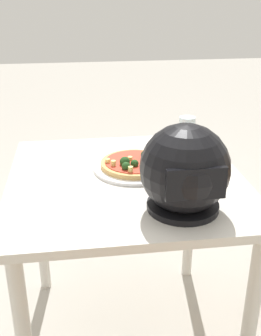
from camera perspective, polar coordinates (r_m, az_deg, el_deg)
The scene contains 6 objects.
ground_plane at distance 1.97m, azimuth -0.50°, elevation -21.78°, with size 14.00×14.00×0.00m, color #B2ADA3.
dining_table at distance 1.57m, azimuth -0.58°, elevation -4.89°, with size 0.85×0.87×0.76m.
pizza_plate at distance 1.59m, azimuth 0.58°, elevation 0.08°, with size 0.31×0.31×0.01m, color white.
pizza at distance 1.57m, azimuth 0.52°, elevation 0.65°, with size 0.26×0.26×0.05m.
motorcycle_helmet at distance 1.26m, azimuth 7.46°, elevation -0.31°, with size 0.28×0.28×0.28m.
drinking_glass at distance 1.82m, azimuth 7.73°, elevation 5.00°, with size 0.07×0.07×0.13m, color silver.
Camera 1 is at (0.17, 1.37, 1.41)m, focal length 44.41 mm.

